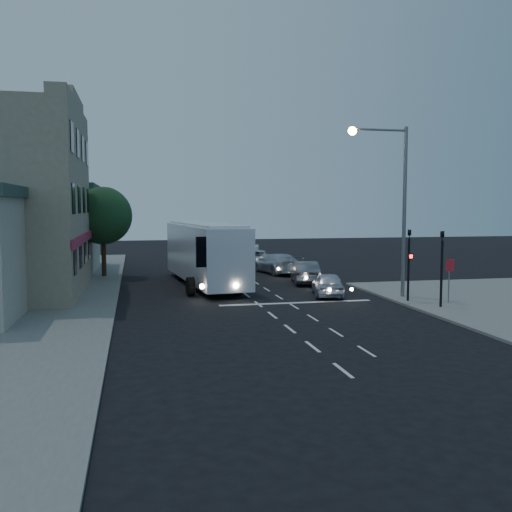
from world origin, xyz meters
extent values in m
plane|color=black|center=(0.00, 0.00, 0.00)|extent=(120.00, 120.00, 0.00)
cube|color=slate|center=(-13.00, 8.00, 0.06)|extent=(12.00, 50.00, 0.12)
cube|color=silver|center=(0.00, -10.00, 0.01)|extent=(0.12, 1.60, 0.01)
cube|color=silver|center=(0.00, -7.00, 0.01)|extent=(0.12, 1.60, 0.01)
cube|color=silver|center=(0.00, -4.00, 0.01)|extent=(0.12, 1.60, 0.01)
cube|color=silver|center=(0.00, -1.00, 0.01)|extent=(0.12, 1.60, 0.01)
cube|color=silver|center=(0.00, 2.00, 0.01)|extent=(0.12, 1.60, 0.01)
cube|color=silver|center=(0.00, 5.00, 0.01)|extent=(0.12, 1.60, 0.01)
cube|color=silver|center=(0.00, 8.00, 0.01)|extent=(0.12, 1.60, 0.01)
cube|color=silver|center=(0.00, 11.00, 0.01)|extent=(0.12, 1.60, 0.01)
cube|color=silver|center=(0.00, 14.00, 0.01)|extent=(0.12, 1.60, 0.01)
cube|color=silver|center=(0.00, 17.00, 0.01)|extent=(0.12, 1.60, 0.01)
cube|color=silver|center=(1.60, -8.00, 0.01)|extent=(0.10, 1.50, 0.01)
cube|color=silver|center=(1.60, -5.00, 0.01)|extent=(0.10, 1.50, 0.01)
cube|color=silver|center=(1.60, -2.00, 0.01)|extent=(0.10, 1.50, 0.01)
cube|color=silver|center=(1.60, 1.00, 0.01)|extent=(0.10, 1.50, 0.01)
cube|color=silver|center=(1.60, 4.00, 0.01)|extent=(0.10, 1.50, 0.01)
cube|color=silver|center=(1.60, 7.00, 0.01)|extent=(0.10, 1.50, 0.01)
cube|color=silver|center=(1.60, 10.00, 0.01)|extent=(0.10, 1.50, 0.01)
cube|color=silver|center=(1.60, 13.00, 0.01)|extent=(0.10, 1.50, 0.01)
cube|color=silver|center=(1.60, 16.00, 0.01)|extent=(0.10, 1.50, 0.01)
cube|color=silver|center=(1.60, 19.00, 0.01)|extent=(0.10, 1.50, 0.01)
cube|color=silver|center=(2.00, 2.00, 0.01)|extent=(8.00, 0.35, 0.01)
cube|color=white|center=(-1.78, 9.81, 2.07)|extent=(3.93, 12.92, 3.39)
cube|color=white|center=(-1.78, 9.81, 3.82)|extent=(3.47, 12.46, 0.19)
cube|color=black|center=(-1.78, 3.51, 2.60)|extent=(2.44, 0.38, 1.59)
cube|color=black|center=(-0.44, 10.34, 2.76)|extent=(1.12, 10.55, 0.95)
cube|color=black|center=(-3.11, 10.34, 2.76)|extent=(1.12, 10.55, 0.95)
cube|color=#A72642|center=(-0.43, 10.87, 1.59)|extent=(0.63, 5.80, 1.48)
cube|color=#A72642|center=(-3.12, 10.87, 1.59)|extent=(0.63, 5.80, 1.48)
cylinder|color=black|center=(-3.10, 5.36, 0.53)|extent=(0.48, 1.09, 1.06)
cylinder|color=black|center=(-0.45, 5.36, 0.53)|extent=(0.48, 1.09, 1.06)
cylinder|color=black|center=(-3.10, 12.46, 0.53)|extent=(0.48, 1.09, 1.06)
cylinder|color=black|center=(-0.45, 12.46, 0.53)|extent=(0.48, 1.09, 1.06)
cylinder|color=black|center=(-3.10, 14.27, 0.53)|extent=(0.48, 1.09, 1.06)
cylinder|color=black|center=(-0.45, 14.27, 0.53)|extent=(0.48, 1.09, 1.06)
cylinder|color=#FFF2CC|center=(-2.68, 3.43, 0.79)|extent=(0.28, 0.08, 0.28)
cylinder|color=#FFF2CC|center=(-0.88, 3.43, 0.79)|extent=(0.28, 0.08, 0.28)
imported|color=silver|center=(4.32, 3.80, 0.66)|extent=(2.41, 4.14, 1.32)
imported|color=slate|center=(4.63, 9.16, 0.71)|extent=(2.23, 4.51, 1.42)
imported|color=#B2B6BF|center=(4.23, 14.86, 0.74)|extent=(3.00, 5.41, 1.48)
imported|color=#B9BCC5|center=(3.73, 19.59, 0.71)|extent=(3.32, 5.48, 1.42)
imported|color=silver|center=(4.01, 24.22, 0.78)|extent=(2.53, 4.94, 1.55)
cylinder|color=black|center=(7.60, 0.80, 1.72)|extent=(0.12, 0.12, 3.20)
imported|color=black|center=(7.60, 0.80, 3.77)|extent=(0.15, 0.18, 0.90)
cube|color=black|center=(7.60, 0.62, 2.42)|extent=(0.25, 0.12, 0.30)
cube|color=#FF0C0C|center=(7.60, 0.55, 2.42)|extent=(0.16, 0.02, 0.18)
cylinder|color=black|center=(8.30, -1.20, 1.72)|extent=(0.12, 0.12, 3.20)
imported|color=black|center=(8.30, -1.20, 3.77)|extent=(0.18, 0.15, 0.90)
cylinder|color=slate|center=(9.30, -0.20, 1.12)|extent=(0.06, 0.06, 2.00)
cube|color=red|center=(9.30, -0.27, 2.02)|extent=(0.45, 0.03, 0.60)
cylinder|color=slate|center=(8.00, 2.20, 4.62)|extent=(0.20, 0.20, 9.00)
cylinder|color=slate|center=(6.50, 2.20, 8.92)|extent=(3.00, 0.12, 0.12)
sphere|color=#FFBF59|center=(5.00, 2.20, 8.82)|extent=(0.44, 0.44, 0.44)
cube|color=#A29982|center=(-9.50, 8.00, 10.37)|extent=(1.00, 12.00, 0.50)
cube|color=#A29982|center=(-9.50, 8.00, 10.87)|extent=(1.00, 6.00, 0.50)
cube|color=#A22743|center=(-8.95, 8.00, 3.12)|extent=(0.15, 12.00, 0.50)
cube|color=black|center=(-8.98, 3.50, 2.32)|extent=(0.06, 1.30, 1.50)
cube|color=black|center=(-8.98, 6.50, 2.32)|extent=(0.06, 1.30, 1.50)
cube|color=black|center=(-8.98, 9.50, 2.32)|extent=(0.06, 1.30, 1.50)
cube|color=black|center=(-8.98, 12.50, 2.32)|extent=(0.06, 1.30, 1.50)
cube|color=black|center=(-8.98, 3.50, 5.32)|extent=(0.06, 1.30, 1.50)
cube|color=black|center=(-8.98, 6.50, 5.32)|extent=(0.06, 1.30, 1.50)
cube|color=black|center=(-8.98, 9.50, 5.32)|extent=(0.06, 1.30, 1.50)
cube|color=black|center=(-8.98, 12.50, 5.32)|extent=(0.06, 1.30, 1.50)
cube|color=black|center=(-8.98, 3.50, 8.32)|extent=(0.06, 1.30, 1.50)
cube|color=black|center=(-8.98, 6.50, 8.32)|extent=(0.06, 1.30, 1.50)
cube|color=black|center=(-8.98, 9.50, 8.32)|extent=(0.06, 1.30, 1.50)
cube|color=black|center=(-8.98, 12.50, 8.32)|extent=(0.06, 1.30, 1.50)
cube|color=tan|center=(-13.50, 20.00, 3.12)|extent=(9.00, 9.00, 6.00)
cube|color=#31473F|center=(-13.50, 20.00, 6.37)|extent=(9.40, 9.40, 0.50)
cylinder|color=black|center=(-8.20, 15.00, 1.52)|extent=(0.32, 0.32, 2.80)
sphere|color=#19421F|center=(-8.20, 15.00, 4.32)|extent=(4.00, 4.00, 4.00)
sphere|color=#254929|center=(-8.00, 15.60, 5.02)|extent=(2.60, 2.60, 2.60)
sphere|color=#19421F|center=(-8.50, 14.40, 4.72)|extent=(2.40, 2.40, 2.40)
camera|label=1|loc=(-6.07, -25.87, 4.91)|focal=40.00mm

